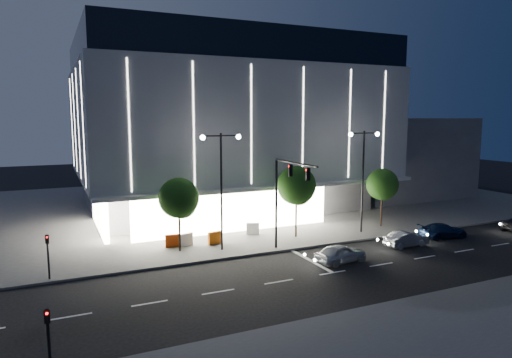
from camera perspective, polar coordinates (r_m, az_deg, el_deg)
The scene contains 20 objects.
ground at distance 31.26m, azimuth 4.91°, elevation -11.26°, with size 160.00×160.00×0.00m, color black.
sidewalk_museum at distance 54.38m, azimuth -2.91°, elevation -2.93°, with size 70.00×40.00×0.15m, color #474747.
sidewalk_near at distance 25.95m, azimuth 29.15°, elevation -16.19°, with size 70.00×10.00×0.15m, color #474747.
museum at distance 51.13m, azimuth -4.41°, elevation 6.75°, with size 30.00×25.80×18.00m.
annex_building at distance 64.37m, azimuth 14.74°, elevation 2.92°, with size 16.00×20.00×10.00m, color #4C4C51.
traffic_mast at distance 33.36m, azimuth 3.70°, elevation -1.13°, with size 0.33×5.89×7.07m.
street_lamp_west at distance 34.02m, azimuth -4.37°, elevation 0.62°, with size 3.16×0.36×9.00m.
street_lamp_east at distance 40.34m, azimuth 13.25°, elevation 1.56°, with size 3.16×0.36×9.00m.
ped_signal_far at distance 31.33m, azimuth -24.57°, elevation -8.30°, with size 0.22×0.24×3.00m.
ped_signal_near at distance 20.02m, azimuth -24.52°, elevation -17.47°, with size 0.22×0.24×3.00m.
tree_left at distance 34.40m, azimuth -9.59°, elevation -2.63°, with size 3.02×3.02×5.72m.
tree_mid at distance 38.10m, azimuth 5.09°, elevation -1.08°, with size 3.25×3.25×6.15m.
tree_right at distance 43.28m, azimuth 15.51°, elevation -0.87°, with size 2.91×2.91×5.51m.
car_lead at distance 32.96m, azimuth 10.55°, elevation -9.14°, with size 1.57×3.90×1.33m, color silver.
car_second at distance 38.19m, azimuth 18.28°, elevation -7.13°, with size 1.29×3.71×1.22m, color #AFB2B7.
car_third at distance 41.95m, azimuth 22.32°, elevation -5.99°, with size 1.72×4.24×1.23m, color #132347.
barrier_a at distance 36.23m, azimuth -10.41°, elevation -7.60°, with size 1.10×0.25×1.00m, color #C8390B.
barrier_b at distance 36.37m, azimuth -8.72°, elevation -7.50°, with size 1.10×0.25×1.00m, color silver.
barrier_c at distance 36.62m, azimuth -5.21°, elevation -7.34°, with size 1.10×0.25×1.00m, color #E15E0C.
barrier_d at distance 39.44m, azimuth -0.41°, elevation -6.20°, with size 1.10×0.25×1.00m, color white.
Camera 1 is at (-14.57, -25.71, 10.20)m, focal length 32.00 mm.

